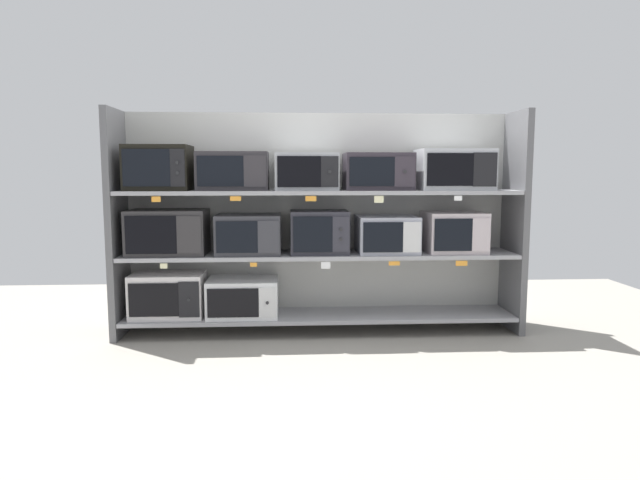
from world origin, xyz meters
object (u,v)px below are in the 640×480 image
object	(u,v)px
microwave_2	(168,232)
microwave_10	(378,172)
microwave_4	(319,232)
microwave_9	(306,172)
microwave_7	(159,168)
microwave_8	(233,171)
microwave_5	(387,234)
microwave_0	(168,295)
microwave_1	(243,297)
microwave_6	(454,232)
microwave_11	(454,170)
microwave_3	(249,234)

from	to	relation	value
microwave_2	microwave_10	xyz separation A→B (m)	(1.60, 0.00, 0.45)
microwave_4	microwave_9	size ratio (longest dim) A/B	0.93
microwave_2	microwave_4	xyz separation A→B (m)	(1.15, -0.00, -0.01)
microwave_7	microwave_8	distance (m)	0.55
microwave_5	microwave_0	bearing A→B (deg)	180.00
microwave_1	microwave_6	world-z (taller)	microwave_6
microwave_6	microwave_10	bearing A→B (deg)	179.99
microwave_11	microwave_6	bearing A→B (deg)	-0.12
microwave_0	microwave_8	bearing A→B (deg)	-0.00
microwave_0	microwave_3	distance (m)	0.78
microwave_6	microwave_11	world-z (taller)	microwave_11
microwave_8	microwave_9	bearing A→B (deg)	-0.02
microwave_11	microwave_8	bearing A→B (deg)	180.00
microwave_0	microwave_1	xyz separation A→B (m)	(0.57, -0.00, -0.02)
microwave_6	microwave_1	bearing A→B (deg)	180.00
microwave_3	microwave_11	size ratio (longest dim) A/B	0.88
microwave_7	microwave_10	world-z (taller)	microwave_7
microwave_6	microwave_10	world-z (taller)	microwave_10
microwave_3	microwave_9	bearing A→B (deg)	-0.02
microwave_0	microwave_9	world-z (taller)	microwave_9
microwave_5	microwave_7	size ratio (longest dim) A/B	0.98
microwave_4	microwave_10	size ratio (longest dim) A/B	0.85
microwave_0	microwave_5	world-z (taller)	microwave_5
microwave_7	microwave_11	distance (m)	2.24
microwave_2	microwave_8	size ratio (longest dim) A/B	1.09
microwave_0	microwave_10	distance (m)	1.87
microwave_5	microwave_9	xyz separation A→B (m)	(-0.62, -0.00, 0.48)
microwave_6	microwave_11	size ratio (longest dim) A/B	0.81
microwave_6	microwave_2	bearing A→B (deg)	-180.00
microwave_4	microwave_10	world-z (taller)	microwave_10
microwave_4	microwave_11	size ratio (longest dim) A/B	0.79
microwave_5	microwave_4	bearing A→B (deg)	-179.99
microwave_3	microwave_9	world-z (taller)	microwave_9
microwave_2	microwave_7	distance (m)	0.49
microwave_1	microwave_5	xyz separation A→B (m)	(1.12, -0.00, 0.48)
microwave_0	microwave_8	distance (m)	1.07
microwave_9	microwave_11	world-z (taller)	microwave_11
microwave_4	microwave_7	distance (m)	1.30
microwave_10	microwave_2	bearing A→B (deg)	-179.99
microwave_1	microwave_9	world-z (taller)	microwave_9
microwave_2	microwave_4	world-z (taller)	microwave_2
microwave_1	microwave_4	world-z (taller)	microwave_4
microwave_6	microwave_8	bearing A→B (deg)	180.00
microwave_3	microwave_7	world-z (taller)	microwave_7
microwave_4	microwave_9	bearing A→B (deg)	179.98
microwave_0	microwave_9	bearing A→B (deg)	-0.01
microwave_8	microwave_11	size ratio (longest dim) A/B	0.95
microwave_1	microwave_5	size ratio (longest dim) A/B	1.17
microwave_9	microwave_10	world-z (taller)	same
microwave_1	microwave_11	world-z (taller)	microwave_11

